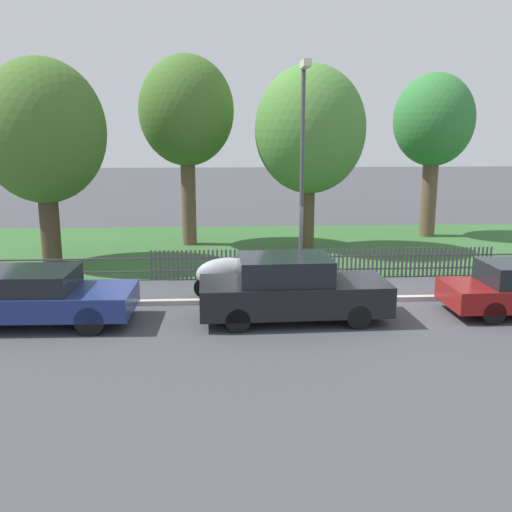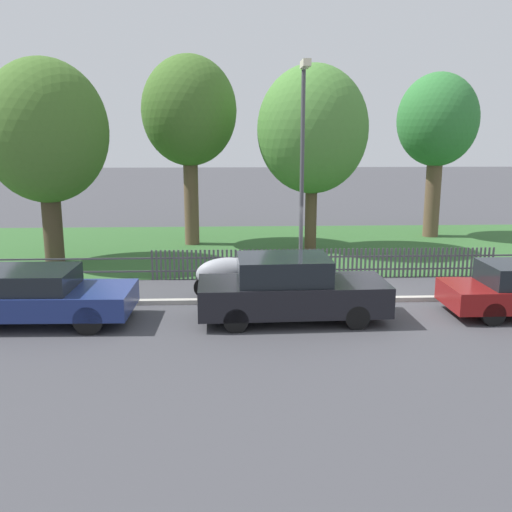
{
  "view_description": "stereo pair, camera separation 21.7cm",
  "coord_description": "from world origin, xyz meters",
  "px_view_note": "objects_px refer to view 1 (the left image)",
  "views": [
    {
      "loc": [
        -3.08,
        -14.47,
        4.46
      ],
      "look_at": [
        -2.21,
        0.94,
        1.1
      ],
      "focal_mm": 40.0,
      "sensor_mm": 36.0,
      "label": 1
    },
    {
      "loc": [
        -2.86,
        -14.48,
        4.46
      ],
      "look_at": [
        -2.21,
        0.94,
        1.1
      ],
      "focal_mm": 40.0,
      "sensor_mm": 36.0,
      "label": 2
    }
  ],
  "objects_px": {
    "parked_car_silver_hatchback": "(37,296)",
    "street_lamp": "(303,155)",
    "tree_nearest_kerb": "(43,133)",
    "tree_mid_park": "(310,130)",
    "tree_behind_motorcycle": "(186,113)",
    "parked_car_black_saloon": "(291,289)",
    "covered_motorcycle": "(229,273)",
    "tree_far_left": "(434,122)"
  },
  "relations": [
    {
      "from": "parked_car_silver_hatchback",
      "to": "street_lamp",
      "type": "xyz_separation_m",
      "value": [
        6.52,
        1.97,
        3.18
      ]
    },
    {
      "from": "tree_nearest_kerb",
      "to": "tree_mid_park",
      "type": "distance_m",
      "value": 9.4
    },
    {
      "from": "street_lamp",
      "to": "tree_behind_motorcycle",
      "type": "bearing_deg",
      "value": 114.45
    },
    {
      "from": "street_lamp",
      "to": "parked_car_black_saloon",
      "type": "bearing_deg",
      "value": -103.98
    },
    {
      "from": "parked_car_silver_hatchback",
      "to": "street_lamp",
      "type": "distance_m",
      "value": 7.52
    },
    {
      "from": "street_lamp",
      "to": "covered_motorcycle",
      "type": "bearing_deg",
      "value": 178.4
    },
    {
      "from": "parked_car_black_saloon",
      "to": "street_lamp",
      "type": "distance_m",
      "value": 3.72
    },
    {
      "from": "covered_motorcycle",
      "to": "street_lamp",
      "type": "distance_m",
      "value": 3.76
    },
    {
      "from": "tree_nearest_kerb",
      "to": "street_lamp",
      "type": "height_order",
      "value": "tree_nearest_kerb"
    },
    {
      "from": "parked_car_silver_hatchback",
      "to": "tree_far_left",
      "type": "bearing_deg",
      "value": 40.81
    },
    {
      "from": "tree_mid_park",
      "to": "tree_far_left",
      "type": "height_order",
      "value": "tree_mid_park"
    },
    {
      "from": "parked_car_black_saloon",
      "to": "tree_far_left",
      "type": "relative_size",
      "value": 0.66
    },
    {
      "from": "tree_nearest_kerb",
      "to": "tree_mid_park",
      "type": "bearing_deg",
      "value": 11.3
    },
    {
      "from": "tree_far_left",
      "to": "street_lamp",
      "type": "bearing_deg",
      "value": -126.86
    },
    {
      "from": "tree_behind_motorcycle",
      "to": "covered_motorcycle",
      "type": "bearing_deg",
      "value": -78.62
    },
    {
      "from": "parked_car_silver_hatchback",
      "to": "tree_far_left",
      "type": "distance_m",
      "value": 17.76
    },
    {
      "from": "parked_car_silver_hatchback",
      "to": "tree_behind_motorcycle",
      "type": "height_order",
      "value": "tree_behind_motorcycle"
    },
    {
      "from": "parked_car_black_saloon",
      "to": "street_lamp",
      "type": "height_order",
      "value": "street_lamp"
    },
    {
      "from": "tree_nearest_kerb",
      "to": "tree_behind_motorcycle",
      "type": "relative_size",
      "value": 0.93
    },
    {
      "from": "parked_car_silver_hatchback",
      "to": "tree_nearest_kerb",
      "type": "distance_m",
      "value": 7.7
    },
    {
      "from": "tree_mid_park",
      "to": "street_lamp",
      "type": "distance_m",
      "value": 6.54
    },
    {
      "from": "parked_car_black_saloon",
      "to": "parked_car_silver_hatchback",
      "type": "bearing_deg",
      "value": 177.96
    },
    {
      "from": "parked_car_silver_hatchback",
      "to": "tree_nearest_kerb",
      "type": "xyz_separation_m",
      "value": [
        -1.56,
        6.53,
        3.76
      ]
    },
    {
      "from": "covered_motorcycle",
      "to": "tree_behind_motorcycle",
      "type": "xyz_separation_m",
      "value": [
        -1.54,
        7.65,
        4.53
      ]
    },
    {
      "from": "tree_mid_park",
      "to": "street_lamp",
      "type": "xyz_separation_m",
      "value": [
        -1.14,
        -6.4,
        -0.67
      ]
    },
    {
      "from": "tree_nearest_kerb",
      "to": "tree_mid_park",
      "type": "xyz_separation_m",
      "value": [
        9.22,
        1.84,
        0.09
      ]
    },
    {
      "from": "street_lamp",
      "to": "tree_nearest_kerb",
      "type": "bearing_deg",
      "value": 150.55
    },
    {
      "from": "parked_car_silver_hatchback",
      "to": "tree_behind_motorcycle",
      "type": "bearing_deg",
      "value": 73.87
    },
    {
      "from": "parked_car_silver_hatchback",
      "to": "tree_far_left",
      "type": "height_order",
      "value": "tree_far_left"
    },
    {
      "from": "parked_car_silver_hatchback",
      "to": "tree_far_left",
      "type": "xyz_separation_m",
      "value": [
        13.3,
        11.01,
        4.17
      ]
    },
    {
      "from": "street_lamp",
      "to": "parked_car_silver_hatchback",
      "type": "bearing_deg",
      "value": -163.18
    },
    {
      "from": "tree_nearest_kerb",
      "to": "covered_motorcycle",
      "type": "bearing_deg",
      "value": -36.39
    },
    {
      "from": "covered_motorcycle",
      "to": "tree_behind_motorcycle",
      "type": "distance_m",
      "value": 9.02
    },
    {
      "from": "tree_mid_park",
      "to": "parked_car_silver_hatchback",
      "type": "bearing_deg",
      "value": -132.46
    },
    {
      "from": "tree_behind_motorcycle",
      "to": "street_lamp",
      "type": "bearing_deg",
      "value": -65.55
    },
    {
      "from": "covered_motorcycle",
      "to": "tree_far_left",
      "type": "bearing_deg",
      "value": 42.05
    },
    {
      "from": "tree_behind_motorcycle",
      "to": "tree_far_left",
      "type": "bearing_deg",
      "value": 7.4
    },
    {
      "from": "covered_motorcycle",
      "to": "parked_car_silver_hatchback",
      "type": "bearing_deg",
      "value": -159.76
    },
    {
      "from": "covered_motorcycle",
      "to": "parked_car_black_saloon",
      "type": "bearing_deg",
      "value": -58.15
    },
    {
      "from": "parked_car_silver_hatchback",
      "to": "parked_car_black_saloon",
      "type": "relative_size",
      "value": 0.97
    },
    {
      "from": "tree_mid_park",
      "to": "covered_motorcycle",
      "type": "bearing_deg",
      "value": -116.09
    },
    {
      "from": "parked_car_black_saloon",
      "to": "tree_nearest_kerb",
      "type": "bearing_deg",
      "value": 137.34
    }
  ]
}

